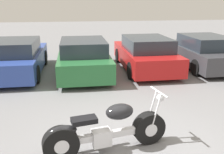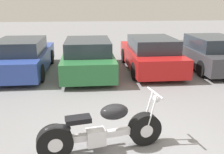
{
  "view_description": "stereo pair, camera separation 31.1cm",
  "coord_description": "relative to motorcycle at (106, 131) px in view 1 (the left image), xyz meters",
  "views": [
    {
      "loc": [
        -1.06,
        -3.89,
        2.68
      ],
      "look_at": [
        -0.16,
        1.98,
        0.85
      ],
      "focal_mm": 40.0,
      "sensor_mm": 36.0,
      "label": 1
    },
    {
      "loc": [
        -0.75,
        -3.92,
        2.68
      ],
      "look_at": [
        -0.16,
        1.98,
        0.85
      ],
      "focal_mm": 40.0,
      "sensor_mm": 36.0,
      "label": 2
    }
  ],
  "objects": [
    {
      "name": "parked_car_red",
      "position": [
        2.3,
        5.49,
        0.21
      ],
      "size": [
        1.89,
        4.17,
        1.32
      ],
      "color": "red",
      "rests_on": "ground_plane"
    },
    {
      "name": "parked_car_blue",
      "position": [
        -2.65,
        5.51,
        0.21
      ],
      "size": [
        1.89,
        4.17,
        1.32
      ],
      "color": "#2D479E",
      "rests_on": "ground_plane"
    },
    {
      "name": "parked_car_dark_grey",
      "position": [
        4.77,
        5.54,
        0.21
      ],
      "size": [
        1.89,
        4.17,
        1.32
      ],
      "color": "#3D3D42",
      "rests_on": "ground_plane"
    },
    {
      "name": "motorcycle",
      "position": [
        0.0,
        0.0,
        0.0
      ],
      "size": [
        2.32,
        0.82,
        1.05
      ],
      "color": "black",
      "rests_on": "ground_plane"
    },
    {
      "name": "parked_car_green",
      "position": [
        -0.18,
        5.23,
        0.21
      ],
      "size": [
        1.89,
        4.17,
        1.32
      ],
      "color": "#286B38",
      "rests_on": "ground_plane"
    },
    {
      "name": "ground_plane",
      "position": [
        0.55,
        -0.11,
        -0.42
      ],
      "size": [
        60.0,
        60.0,
        0.0
      ],
      "primitive_type": "plane",
      "color": "slate"
    }
  ]
}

